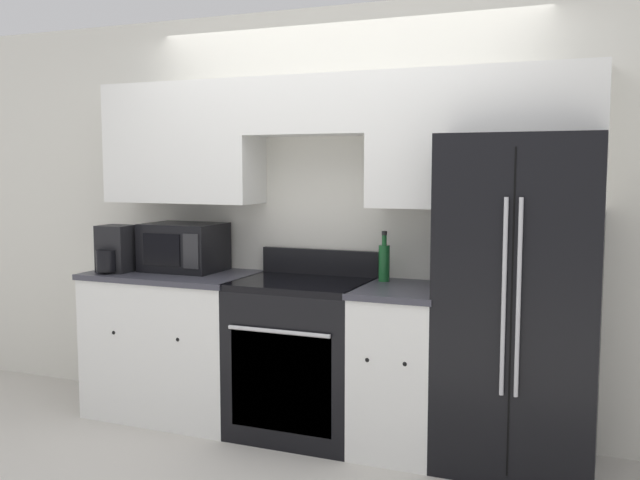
% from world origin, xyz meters
% --- Properties ---
extents(ground_plane, '(12.00, 12.00, 0.00)m').
position_xyz_m(ground_plane, '(0.00, 0.00, 0.00)').
color(ground_plane, beige).
extents(wall_back, '(8.00, 0.39, 2.60)m').
position_xyz_m(wall_back, '(0.01, 0.59, 1.48)').
color(wall_back, silver).
rests_on(wall_back, ground_plane).
extents(lower_cabinets_left, '(1.07, 0.64, 0.94)m').
position_xyz_m(lower_cabinets_left, '(-1.03, 0.31, 0.47)').
color(lower_cabinets_left, white).
rests_on(lower_cabinets_left, ground_plane).
extents(lower_cabinets_right, '(0.49, 0.64, 0.94)m').
position_xyz_m(lower_cabinets_right, '(0.50, 0.31, 0.47)').
color(lower_cabinets_right, white).
rests_on(lower_cabinets_right, ground_plane).
extents(oven_range, '(0.78, 0.65, 1.10)m').
position_xyz_m(oven_range, '(-0.12, 0.31, 0.47)').
color(oven_range, black).
rests_on(oven_range, ground_plane).
extents(refrigerator, '(0.82, 0.79, 1.78)m').
position_xyz_m(refrigerator, '(1.14, 0.38, 0.89)').
color(refrigerator, black).
rests_on(refrigerator, ground_plane).
extents(microwave, '(0.49, 0.38, 0.31)m').
position_xyz_m(microwave, '(-1.00, 0.41, 1.09)').
color(microwave, black).
rests_on(microwave, lower_cabinets_left).
extents(bottle, '(0.07, 0.07, 0.30)m').
position_xyz_m(bottle, '(0.34, 0.48, 1.06)').
color(bottle, '#195928').
rests_on(bottle, lower_cabinets_right).
extents(coffee_maker, '(0.21, 0.26, 0.30)m').
position_xyz_m(coffee_maker, '(-1.39, 0.19, 1.08)').
color(coffee_maker, black).
rests_on(coffee_maker, lower_cabinets_left).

